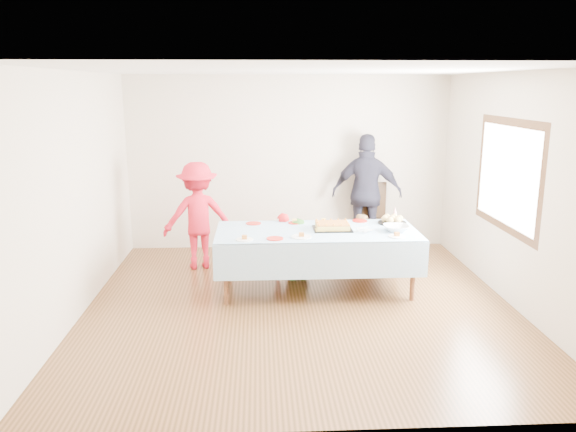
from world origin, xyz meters
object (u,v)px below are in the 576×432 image
adult_left (198,216)px  dining_chair (374,214)px  birthday_cake (332,226)px  party_table (317,235)px

adult_left → dining_chair: bearing=-177.5°
dining_chair → birthday_cake: bearing=-127.3°
party_table → birthday_cake: (0.20, 0.04, 0.10)m
dining_chair → adult_left: bearing=-175.2°
birthday_cake → party_table: bearing=-168.1°
birthday_cake → adult_left: (-1.77, 0.96, -0.06)m
party_table → birthday_cake: birthday_cake is taller
party_table → adult_left: size_ratio=1.65×
party_table → adult_left: 1.87m
party_table → dining_chair: 1.97m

